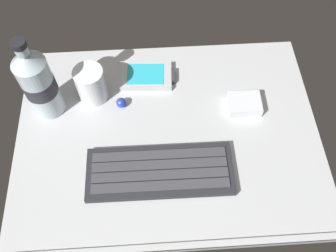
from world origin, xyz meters
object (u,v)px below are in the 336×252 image
(keyboard, at_px, (160,171))
(charger_block, at_px, (244,104))
(juice_cup, at_px, (91,85))
(trackball_mouse, at_px, (121,103))
(water_bottle, at_px, (38,83))
(handheld_device, at_px, (146,76))

(keyboard, relative_size, charger_block, 4.15)
(keyboard, height_order, juice_cup, juice_cup)
(juice_cup, bearing_deg, trackball_mouse, -26.21)
(juice_cup, xyz_separation_m, water_bottle, (-0.10, -0.03, 0.05))
(charger_block, height_order, trackball_mouse, charger_block)
(juice_cup, bearing_deg, keyboard, -54.92)
(charger_block, bearing_deg, water_bottle, 176.57)
(water_bottle, height_order, trackball_mouse, water_bottle)
(water_bottle, xyz_separation_m, trackball_mouse, (0.16, -0.00, -0.08))
(keyboard, xyz_separation_m, charger_block, (0.19, 0.15, 0.00))
(charger_block, distance_m, trackball_mouse, 0.27)
(handheld_device, relative_size, juice_cup, 1.54)
(water_bottle, relative_size, charger_block, 2.97)
(handheld_device, height_order, charger_block, charger_block)
(charger_block, bearing_deg, trackball_mouse, 175.52)
(handheld_device, relative_size, water_bottle, 0.63)
(juice_cup, relative_size, water_bottle, 0.41)
(handheld_device, bearing_deg, juice_cup, -160.01)
(water_bottle, bearing_deg, keyboard, -36.20)
(handheld_device, relative_size, trackball_mouse, 5.95)
(juice_cup, distance_m, water_bottle, 0.11)
(keyboard, bearing_deg, trackball_mouse, 114.76)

